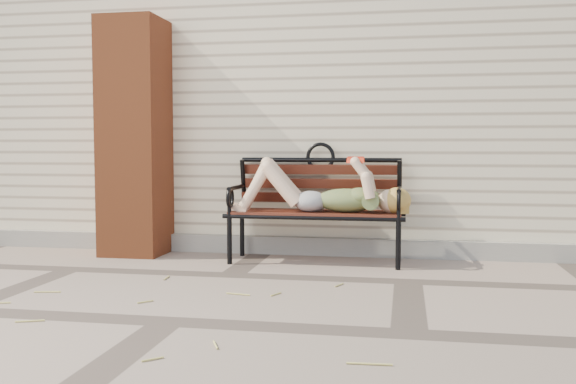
# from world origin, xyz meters

# --- Properties ---
(ground) EXTENTS (80.00, 80.00, 0.00)m
(ground) POSITION_xyz_m (0.00, 0.00, 0.00)
(ground) COLOR gray
(ground) RESTS_ON ground
(house_wall) EXTENTS (8.00, 4.00, 3.00)m
(house_wall) POSITION_xyz_m (0.00, 3.00, 1.50)
(house_wall) COLOR beige
(house_wall) RESTS_ON ground
(foundation_strip) EXTENTS (8.00, 0.10, 0.15)m
(foundation_strip) POSITION_xyz_m (0.00, 0.97, 0.07)
(foundation_strip) COLOR #A09B91
(foundation_strip) RESTS_ON ground
(brick_pillar) EXTENTS (0.50, 0.50, 2.00)m
(brick_pillar) POSITION_xyz_m (-2.30, 0.75, 1.00)
(brick_pillar) COLOR brown
(brick_pillar) RESTS_ON ground
(garden_bench) EXTENTS (1.48, 0.59, 0.96)m
(garden_bench) POSITION_xyz_m (-0.73, 0.71, 0.54)
(garden_bench) COLOR black
(garden_bench) RESTS_ON ground
(reading_woman) EXTENTS (1.40, 0.32, 0.44)m
(reading_woman) POSITION_xyz_m (-0.72, 0.59, 0.57)
(reading_woman) COLOR #0A404A
(reading_woman) RESTS_ON ground
(straw_scatter) EXTENTS (2.79, 1.66, 0.01)m
(straw_scatter) POSITION_xyz_m (-1.30, -1.04, 0.01)
(straw_scatter) COLOR tan
(straw_scatter) RESTS_ON ground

